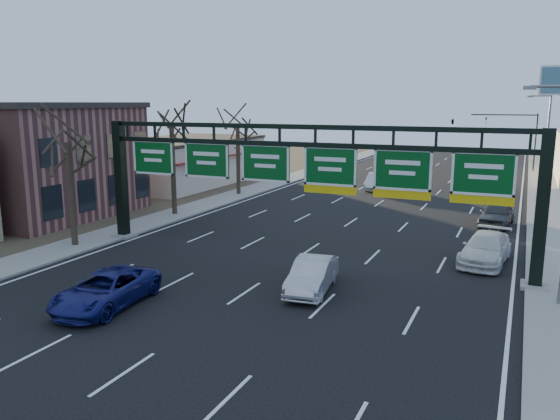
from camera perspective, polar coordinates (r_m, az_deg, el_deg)
The scene contains 18 objects.
ground at distance 22.79m, azimuth -6.13°, elevation -10.19°, with size 160.00×160.00×0.00m, color black.
sidewalk_left at distance 45.72m, azimuth -7.34°, elevation 0.72°, with size 3.00×120.00×0.12m, color gray.
sidewalk_right at distance 39.17m, azimuth 26.55°, elevation -2.14°, with size 3.00×120.00×0.12m, color gray.
dirt_strip_left at distance 53.07m, azimuth -18.64°, elevation 1.63°, with size 21.00×120.00×0.06m, color #473D2B.
lane_markings at distance 40.61m, azimuth 8.25°, elevation -0.71°, with size 21.60×120.00×0.01m, color white.
sign_gantry at distance 28.58m, azimuth 2.09°, elevation 3.83°, with size 24.60×1.20×7.20m.
brick_block at distance 43.81m, azimuth -23.59°, elevation 4.84°, with size 10.40×12.40×8.30m.
cream_strip at distance 57.56m, azimuth -10.10°, elevation 5.09°, with size 10.90×18.40×4.70m.
tree_gantry at distance 33.19m, azimuth -21.45°, elevation 8.40°, with size 3.60×3.60×8.48m.
tree_mid at distance 40.81m, azimuth -11.34°, elevation 10.36°, with size 3.60×3.60×9.24m.
tree_far at distance 49.30m, azimuth -4.47°, elevation 10.21°, with size 3.60×3.60×8.86m.
streetlight_far at distance 58.36m, azimuth 26.02°, elevation 6.90°, with size 2.15×0.22×9.00m.
traffic_signal_mast at distance 73.48m, azimuth 20.45°, elevation 8.30°, with size 10.16×0.54×7.00m.
car_blue_suv at distance 23.74m, azimuth -17.72°, elevation -7.92°, with size 2.41×5.23×1.45m, color navy.
car_silver_sedan at distance 24.46m, azimuth 3.37°, elevation -6.81°, with size 1.55×4.46×1.47m, color #B3B3B8.
car_white_wagon at distance 30.58m, azimuth 20.70°, elevation -3.80°, with size 2.14×5.26×1.53m, color silver.
car_grey_far at distance 40.03m, azimuth 21.70°, elevation -0.40°, with size 1.90×4.72×1.61m, color #393B3D.
car_silver_distant at distance 53.41m, azimuth 10.09°, elevation 2.94°, with size 1.69×4.84×1.60m, color silver.
Camera 1 is at (10.86, -18.25, 8.27)m, focal length 35.00 mm.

